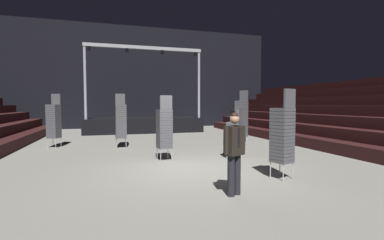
# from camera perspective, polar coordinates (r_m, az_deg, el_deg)

# --- Properties ---
(ground_plane) EXTENTS (22.00, 30.00, 0.10)m
(ground_plane) POSITION_cam_1_polar(r_m,az_deg,el_deg) (8.04, -0.60, -10.41)
(ground_plane) COLOR gray
(arena_end_wall) EXTENTS (22.00, 0.30, 8.00)m
(arena_end_wall) POSITION_cam_1_polar(r_m,az_deg,el_deg) (22.71, -11.16, 8.62)
(arena_end_wall) COLOR black
(arena_end_wall) RESTS_ON ground_plane
(bleacher_bank_right) EXTENTS (5.25, 24.00, 3.15)m
(bleacher_bank_right) POSITION_cam_1_polar(r_m,az_deg,el_deg) (13.53, 34.50, 1.52)
(bleacher_bank_right) COLOR black
(bleacher_bank_right) RESTS_ON ground_plane
(stage_riser) EXTENTS (7.58, 2.72, 5.47)m
(stage_riser) POSITION_cam_1_polar(r_m,az_deg,el_deg) (18.78, -9.94, -0.67)
(stage_riser) COLOR black
(stage_riser) RESTS_ON ground_plane
(man_with_tie) EXTENTS (0.56, 0.37, 1.68)m
(man_with_tie) POSITION_cam_1_polar(r_m,az_deg,el_deg) (5.65, 8.76, -5.91)
(man_with_tie) COLOR black
(man_with_tie) RESTS_ON ground_plane
(chair_stack_front_left) EXTENTS (0.61, 0.61, 2.48)m
(chair_stack_front_left) POSITION_cam_1_polar(r_m,az_deg,el_deg) (12.58, 10.16, 0.41)
(chair_stack_front_left) COLOR #B2B5BA
(chair_stack_front_left) RESTS_ON ground_plane
(chair_stack_front_right) EXTENTS (0.46, 0.46, 2.31)m
(chair_stack_front_right) POSITION_cam_1_polar(r_m,az_deg,el_deg) (12.15, -14.46, -0.14)
(chair_stack_front_right) COLOR #B2B5BA
(chair_stack_front_right) RESTS_ON ground_plane
(chair_stack_mid_left) EXTENTS (0.50, 0.50, 2.14)m
(chair_stack_mid_left) POSITION_cam_1_polar(r_m,az_deg,el_deg) (9.15, -5.73, -1.65)
(chair_stack_mid_left) COLOR #B2B5BA
(chair_stack_mid_left) RESTS_ON ground_plane
(chair_stack_mid_right) EXTENTS (0.62, 0.62, 1.71)m
(chair_stack_mid_right) POSITION_cam_1_polar(r_m,az_deg,el_deg) (9.53, 8.83, -2.74)
(chair_stack_mid_right) COLOR #B2B5BA
(chair_stack_mid_right) RESTS_ON ground_plane
(chair_stack_mid_centre) EXTENTS (0.56, 0.56, 2.22)m
(chair_stack_mid_centre) POSITION_cam_1_polar(r_m,az_deg,el_deg) (7.21, 18.14, -2.77)
(chair_stack_mid_centre) COLOR #B2B5BA
(chair_stack_mid_centre) RESTS_ON ground_plane
(chair_stack_rear_left) EXTENTS (0.58, 0.58, 2.31)m
(chair_stack_rear_left) POSITION_cam_1_polar(r_m,az_deg,el_deg) (13.24, -26.62, -0.11)
(chair_stack_rear_left) COLOR #B2B5BA
(chair_stack_rear_left) RESTS_ON ground_plane
(equipment_road_case) EXTENTS (0.96, 0.70, 0.49)m
(equipment_road_case) POSITION_cam_1_polar(r_m,az_deg,el_deg) (14.03, 8.86, -3.35)
(equipment_road_case) COLOR black
(equipment_road_case) RESTS_ON ground_plane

